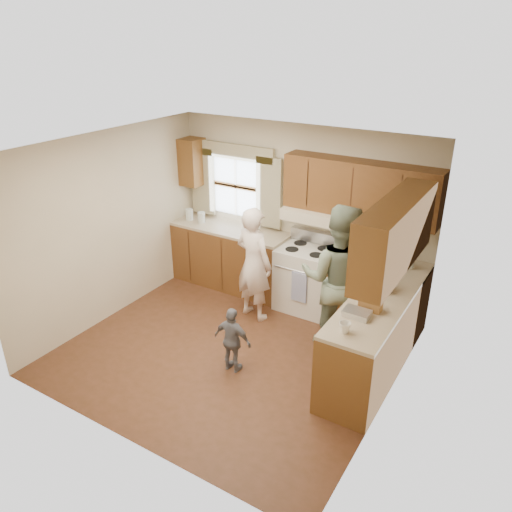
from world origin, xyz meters
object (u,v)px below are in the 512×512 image
Objects in this scene: stove at (307,277)px; child at (233,340)px; woman_right at (337,279)px; woman_left at (254,264)px.

stove is 1.32× the size of child.
woman_right reaches higher than stove.
woman_right is 2.28× the size of child.
stove is at bearing -93.66° from child.
woman_right reaches higher than child.
child is at bearing -92.55° from stove.
child is (-0.78, -1.09, -0.52)m from woman_right.
woman_left is 1.95× the size of child.
woman_left is at bearing -18.96° from woman_right.
woman_left is 1.22m from woman_right.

